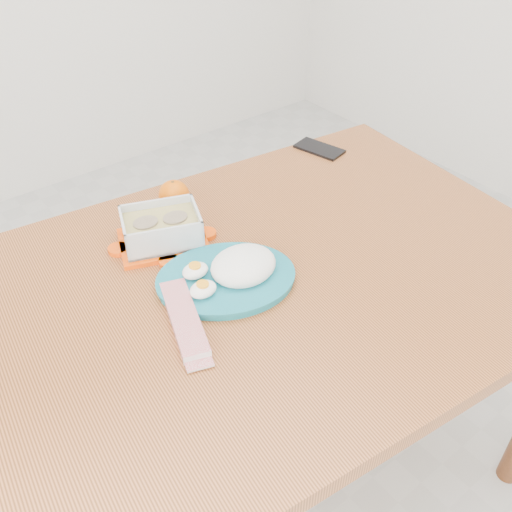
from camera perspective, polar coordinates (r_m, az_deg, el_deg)
ground at (r=1.91m, az=0.75°, el=-14.89°), size 3.50×3.50×0.00m
dining_table at (r=1.26m, az=0.00°, el=-5.14°), size 1.45×1.05×0.75m
food_container at (r=1.29m, az=-9.42°, el=2.67°), size 0.23×0.21×0.08m
orange_fruit at (r=1.41m, az=-8.20°, el=6.05°), size 0.08×0.08×0.08m
rice_plate at (r=1.18m, az=-2.47°, el=-1.60°), size 0.38×0.38×0.08m
candy_bar at (r=1.11m, az=-7.20°, el=-6.22°), size 0.12×0.22×0.02m
smartphone at (r=1.69m, az=6.35°, el=10.61°), size 0.10×0.15×0.01m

